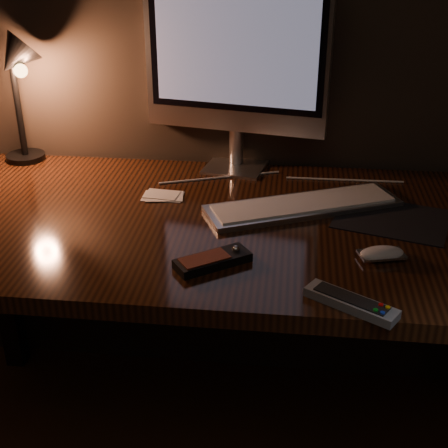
# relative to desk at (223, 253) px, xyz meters

# --- Properties ---
(desk) EXTENTS (1.60, 0.75, 0.75)m
(desk) POSITION_rel_desk_xyz_m (0.00, 0.00, 0.00)
(desk) COLOR #351A0C
(desk) RESTS_ON ground
(monitor) EXTENTS (0.50, 0.17, 0.52)m
(monitor) POSITION_rel_desk_xyz_m (0.00, 0.26, 0.44)
(monitor) COLOR silver
(monitor) RESTS_ON desk
(keyboard) EXTENTS (0.49, 0.32, 0.02)m
(keyboard) POSITION_rel_desk_xyz_m (0.20, 0.01, 0.14)
(keyboard) COLOR silver
(keyboard) RESTS_ON desk
(mousepad) EXTENTS (0.30, 0.27, 0.00)m
(mousepad) POSITION_rel_desk_xyz_m (0.41, -0.02, 0.13)
(mousepad) COLOR black
(mousepad) RESTS_ON desk
(mouse) EXTENTS (0.10, 0.07, 0.02)m
(mouse) POSITION_rel_desk_xyz_m (0.36, -0.22, 0.14)
(mouse) COLOR white
(mouse) RESTS_ON desk
(media_remote) EXTENTS (0.16, 0.14, 0.03)m
(media_remote) POSITION_rel_desk_xyz_m (0.01, -0.28, 0.14)
(media_remote) COLOR black
(media_remote) RESTS_ON desk
(tv_remote) EXTENTS (0.17, 0.13, 0.02)m
(tv_remote) POSITION_rel_desk_xyz_m (0.28, -0.41, 0.14)
(tv_remote) COLOR gray
(tv_remote) RESTS_ON desk
(papers) EXTENTS (0.10, 0.07, 0.01)m
(papers) POSITION_rel_desk_xyz_m (-0.16, 0.04, 0.13)
(papers) COLOR white
(papers) RESTS_ON desk
(desk_lamp) EXTENTS (0.20, 0.20, 0.38)m
(desk_lamp) POSITION_rel_desk_xyz_m (-0.59, 0.23, 0.38)
(desk_lamp) COLOR black
(desk_lamp) RESTS_ON desk
(cable) EXTENTS (0.65, 0.11, 0.01)m
(cable) POSITION_rel_desk_xyz_m (0.14, 0.18, 0.13)
(cable) COLOR white
(cable) RESTS_ON desk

